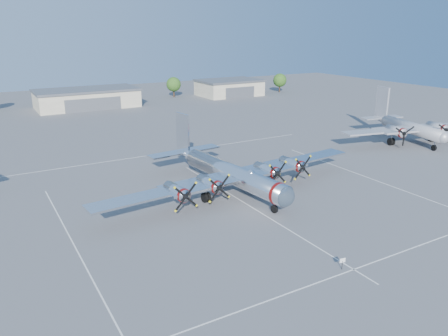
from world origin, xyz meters
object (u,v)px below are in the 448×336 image
twin_engine_east (407,142)px  hangar_east (229,87)px  tree_far_east (280,80)px  main_bomber_b29 (228,190)px  tree_east (174,84)px  hangar_center (87,98)px  info_placard (342,262)px

twin_engine_east → hangar_east: bearing=100.6°
tree_far_east → hangar_east: bearing=174.4°
main_bomber_b29 → twin_engine_east: (45.74, 5.87, 0.00)m
tree_east → twin_engine_east: size_ratio=0.21×
hangar_center → twin_engine_east: size_ratio=0.91×
info_placard → tree_east: bearing=83.9°
hangar_east → twin_engine_east: bearing=-91.4°
tree_east → main_bomber_b29: size_ratio=0.16×
hangar_center → info_placard: bearing=-90.5°
twin_engine_east → hangar_center: bearing=134.1°
hangar_center → main_bomber_b29: 79.61m
hangar_center → tree_east: size_ratio=4.31×
hangar_center → twin_engine_east: 87.02m
tree_far_east → main_bomber_b29: (-67.54, -77.60, -4.22)m
tree_far_east → info_placard: (-68.95, -101.38, -3.40)m
tree_east → info_placard: 113.73m
hangar_center → tree_east: tree_east is taller
hangar_center → info_placard: hangar_center is taller
hangar_east → main_bomber_b29: (-47.54, -79.57, -2.71)m
main_bomber_b29 → twin_engine_east: size_ratio=1.32×
tree_far_east → twin_engine_east: (-21.80, -71.73, -4.22)m
hangar_east → tree_east: (-18.00, 6.04, 1.51)m
hangar_east → tree_far_east: 20.15m
hangar_center → tree_east: (30.00, 6.04, 1.51)m
tree_far_east → hangar_center: bearing=178.3°
hangar_center → tree_far_east: 68.05m
hangar_center → main_bomber_b29: (0.46, -79.57, -2.71)m
hangar_east → tree_far_east: (20.00, -1.96, 1.51)m
tree_east → main_bomber_b29: bearing=-109.0°
hangar_center → main_bomber_b29: bearing=-89.7°
hangar_center → hangar_east: bearing=0.0°
tree_far_east → twin_engine_east: bearing=-106.9°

